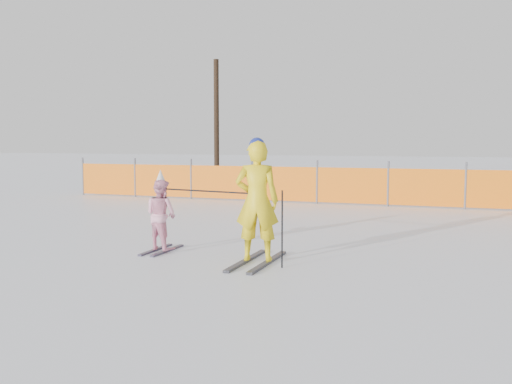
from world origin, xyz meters
TOP-DOWN VIEW (x-y plane):
  - ground at (0.00, 0.00)m, footprint 120.00×120.00m
  - adult at (0.22, -0.06)m, footprint 0.72×1.59m
  - child at (-1.56, 0.25)m, footprint 0.67×1.02m
  - ski_poles at (-0.11, -0.05)m, footprint 2.12×0.52m
  - safety_fence at (-1.55, 8.01)m, footprint 14.64×0.06m
  - tree_trunks at (3.90, 9.90)m, footprint 13.88×4.02m

SIDE VIEW (x-z plane):
  - ground at x=0.00m, z-range 0.00..0.00m
  - safety_fence at x=-1.55m, z-range -0.07..1.18m
  - child at x=-1.56m, z-range -0.06..1.28m
  - ski_poles at x=-0.11m, z-range 0.28..1.38m
  - adult at x=0.22m, z-range 0.00..1.85m
  - tree_trunks at x=3.90m, z-range -0.17..5.80m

